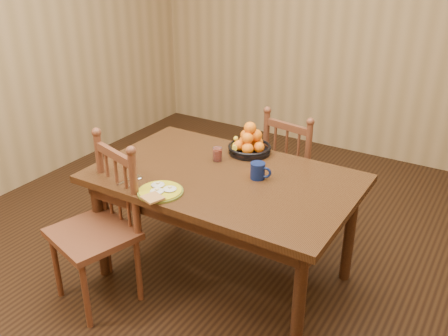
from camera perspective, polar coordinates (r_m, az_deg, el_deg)
The scene contains 10 objects.
room at distance 2.83m, azimuth 0.00°, elevation 10.10°, with size 4.52×5.02×2.72m.
dining_table at distance 3.08m, azimuth 0.00°, elevation -2.26°, with size 1.60×1.00×0.75m.
chair_far at distance 3.75m, azimuth 8.20°, elevation -0.60°, with size 0.50×0.48×0.96m.
chair_near at distance 3.09m, azimuth -14.13°, elevation -6.70°, with size 0.56×0.55×1.01m.
breakfast_plate at distance 2.86m, azimuth -7.32°, elevation -2.66°, with size 0.26×0.30×0.04m.
fork at distance 3.04m, azimuth -10.78°, elevation -1.30°, with size 0.04×0.18×0.00m.
spoon at distance 3.03m, azimuth -9.88°, elevation -1.31°, with size 0.04×0.16×0.01m.
coffee_mug at distance 2.99m, azimuth 3.95°, elevation -0.31°, with size 0.13×0.09×0.10m.
juice_glass at distance 3.22m, azimuth -0.76°, elevation 1.54°, with size 0.06×0.06×0.09m.
fruit_bowl at distance 3.33m, azimuth 2.91°, elevation 2.77°, with size 0.29×0.29×0.22m.
Camera 1 is at (1.43, -2.32, 2.10)m, focal length 40.00 mm.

